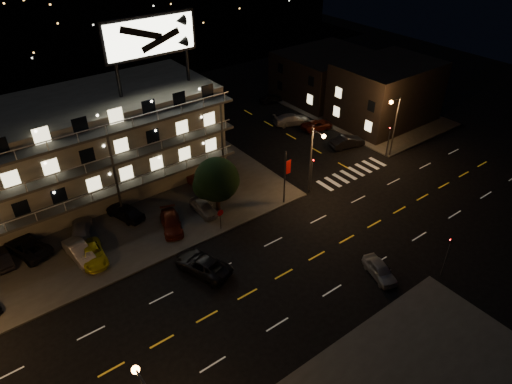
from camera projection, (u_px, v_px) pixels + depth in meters
ground at (301, 265)px, 41.44m from camera, size 140.00×140.00×0.00m
curb_nw at (73, 214)px, 47.67m from camera, size 44.00×24.00×0.15m
curb_ne at (361, 111)px, 69.63m from camera, size 16.00×24.00×0.15m
motel at (88, 145)px, 49.32m from camera, size 28.00×13.80×18.10m
side_bldg_front at (386, 93)px, 64.64m from camera, size 14.06×10.00×8.50m
side_bldg_back at (326, 75)px, 73.01m from camera, size 14.06×12.00×7.00m
hill_backdrop at (9, 7)px, 77.62m from camera, size 120.00×25.00×24.00m
streetlight_nc at (313, 155)px, 48.17m from camera, size 0.44×1.92×8.00m
streetlight_ne at (394, 121)px, 55.22m from camera, size 1.92×0.44×8.00m
signal_nw at (312, 171)px, 50.13m from camera, size 0.20×0.27×4.60m
signal_sw at (448, 254)px, 38.87m from camera, size 0.20×0.27×4.60m
signal_ne at (389, 138)px, 56.62m from camera, size 0.27×0.20×4.60m
banner_north at (285, 176)px, 47.63m from camera, size 0.83×0.16×6.40m
stop_sign at (220, 216)px, 44.67m from camera, size 0.91×0.11×2.61m
tree at (216, 181)px, 46.28m from camera, size 4.80×4.62×6.04m
lot_car_1 at (79, 252)px, 41.60m from camera, size 1.99×4.55×1.45m
lot_car_2 at (92, 254)px, 41.45m from camera, size 2.65×4.79×1.27m
lot_car_3 at (171, 223)px, 45.27m from camera, size 3.23×4.91×1.32m
lot_car_4 at (204, 207)px, 47.49m from camera, size 1.59×3.92×1.34m
lot_car_5 at (2, 258)px, 41.03m from camera, size 1.40×3.77×1.23m
lot_car_6 at (27, 246)px, 42.22m from camera, size 4.00×5.82×1.48m
lot_car_7 at (81, 229)px, 44.45m from camera, size 3.39×4.82×1.30m
lot_car_8 at (125, 211)px, 46.68m from camera, size 3.11×4.81×1.52m
lot_car_9 at (200, 182)px, 51.51m from camera, size 1.69×4.27×1.38m
side_car_0 at (347, 142)px, 59.71m from camera, size 4.91×2.67×1.53m
side_car_1 at (317, 125)px, 64.20m from camera, size 4.92×2.88×1.29m
side_car_2 at (292, 119)px, 65.43m from camera, size 5.72×3.96×1.54m
side_car_3 at (271, 98)px, 72.19m from camera, size 3.96×2.04×1.29m
road_car_east at (380, 270)px, 39.93m from camera, size 2.71×4.24×1.34m
road_car_west at (202, 265)px, 40.36m from camera, size 4.03×5.98×1.52m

